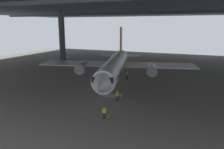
{
  "coord_description": "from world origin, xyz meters",
  "views": [
    {
      "loc": [
        18.18,
        -41.0,
        11.8
      ],
      "look_at": [
        2.29,
        -2.96,
        2.54
      ],
      "focal_mm": 35.4,
      "sensor_mm": 36.0,
      "label": 1
    }
  ],
  "objects_px": {
    "crew_worker_near_nose": "(104,112)",
    "crew_worker_by_stairs": "(117,95)",
    "airplane_main": "(115,66)",
    "boarding_stairs": "(111,92)",
    "traffic_cone_orange": "(109,117)"
  },
  "relations": [
    {
      "from": "crew_worker_near_nose",
      "to": "crew_worker_by_stairs",
      "type": "relative_size",
      "value": 0.95
    },
    {
      "from": "airplane_main",
      "to": "boarding_stairs",
      "type": "relative_size",
      "value": 7.71
    },
    {
      "from": "boarding_stairs",
      "to": "crew_worker_near_nose",
      "type": "distance_m",
      "value": 9.4
    },
    {
      "from": "crew_worker_near_nose",
      "to": "crew_worker_by_stairs",
      "type": "distance_m",
      "value": 7.02
    },
    {
      "from": "boarding_stairs",
      "to": "traffic_cone_orange",
      "type": "xyz_separation_m",
      "value": [
        3.38,
        -8.73,
        -0.44
      ]
    },
    {
      "from": "boarding_stairs",
      "to": "crew_worker_near_nose",
      "type": "height_order",
      "value": "boarding_stairs"
    },
    {
      "from": "boarding_stairs",
      "to": "traffic_cone_orange",
      "type": "bearing_deg",
      "value": -68.84
    },
    {
      "from": "crew_worker_by_stairs",
      "to": "traffic_cone_orange",
      "type": "height_order",
      "value": "crew_worker_by_stairs"
    },
    {
      "from": "boarding_stairs",
      "to": "crew_worker_near_nose",
      "type": "relative_size",
      "value": 2.81
    },
    {
      "from": "airplane_main",
      "to": "crew_worker_near_nose",
      "type": "height_order",
      "value": "airplane_main"
    },
    {
      "from": "crew_worker_near_nose",
      "to": "traffic_cone_orange",
      "type": "distance_m",
      "value": 0.88
    },
    {
      "from": "crew_worker_near_nose",
      "to": "boarding_stairs",
      "type": "bearing_deg",
      "value": 107.51
    },
    {
      "from": "airplane_main",
      "to": "traffic_cone_orange",
      "type": "distance_m",
      "value": 19.65
    },
    {
      "from": "airplane_main",
      "to": "boarding_stairs",
      "type": "distance_m",
      "value": 10.41
    },
    {
      "from": "crew_worker_near_nose",
      "to": "traffic_cone_orange",
      "type": "bearing_deg",
      "value": 23.19
    }
  ]
}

